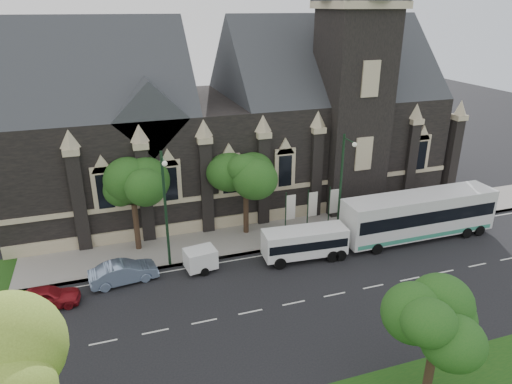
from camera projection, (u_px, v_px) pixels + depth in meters
name	position (u px, v px, depth m)	size (l,w,h in m)	color
ground	(250.00, 312.00, 29.36)	(160.00, 160.00, 0.00)	black
sidewalk	(215.00, 243.00, 37.67)	(80.00, 5.00, 0.15)	gray
museum	(241.00, 117.00, 44.26)	(40.00, 17.70, 29.90)	black
tree_park_near	(2.00, 375.00, 15.78)	(4.42, 4.42, 8.56)	black
tree_park_east	(439.00, 322.00, 21.23)	(3.40, 3.40, 6.28)	black
tree_walk_right	(247.00, 168.00, 37.51)	(4.08, 4.08, 7.80)	black
tree_walk_left	(134.00, 182.00, 34.89)	(3.91, 3.91, 7.64)	black
street_lamp_near	(342.00, 182.00, 36.59)	(0.36, 1.88, 9.00)	#15311C
street_lamp_mid	(166.00, 204.00, 32.48)	(0.36, 1.88, 9.00)	#15311C
banner_flag_left	(289.00, 210.00, 38.20)	(0.90, 0.10, 4.00)	#15311C
banner_flag_center	(311.00, 207.00, 38.79)	(0.90, 0.10, 4.00)	#15311C
banner_flag_right	(332.00, 204.00, 39.38)	(0.90, 0.10, 4.00)	#15311C
tour_coach	(419.00, 215.00, 38.00)	(13.30, 3.06, 3.88)	silver
shuttle_bus	(305.00, 242.00, 35.04)	(6.56, 2.71, 2.48)	white
box_trailer	(200.00, 259.00, 33.64)	(3.28, 1.94, 1.71)	white
sedan	(124.00, 272.00, 32.29)	(1.64, 4.70, 1.55)	#798EAF
car_far_red	(46.00, 297.00, 29.63)	(1.68, 4.19, 1.43)	maroon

